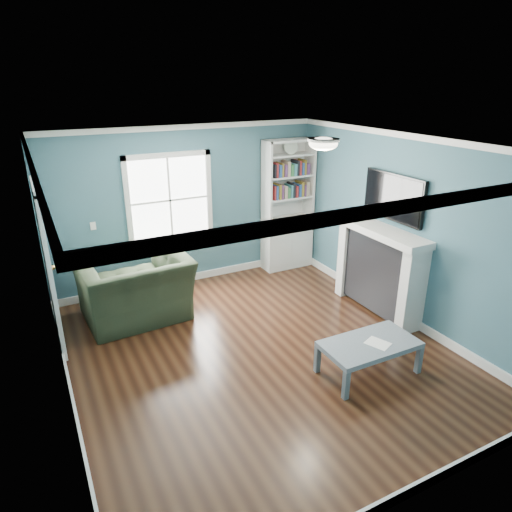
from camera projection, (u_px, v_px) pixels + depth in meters
name	position (u px, v px, depth m)	size (l,w,h in m)	color
floor	(259.00, 352.00, 5.82)	(5.00, 5.00, 0.00)	black
room_walls	(259.00, 235.00, 5.24)	(5.00, 5.00, 5.00)	#3A6777
trim	(259.00, 262.00, 5.37)	(4.50, 5.00, 2.60)	white
window	(170.00, 200.00, 7.22)	(1.40, 0.06, 1.50)	white
bookshelf	(287.00, 218.00, 8.14)	(0.90, 0.35, 2.31)	silver
fireplace	(379.00, 271.00, 6.64)	(0.44, 1.58, 1.30)	black
tv	(394.00, 197.00, 6.29)	(0.06, 1.10, 0.65)	black
door	(48.00, 268.00, 5.64)	(0.12, 0.98, 2.17)	silver
ceiling_fixture	(323.00, 143.00, 5.35)	(0.38, 0.38, 0.15)	white
light_switch	(93.00, 226.00, 6.80)	(0.08, 0.01, 0.12)	white
recliner	(134.00, 278.00, 6.42)	(1.46, 0.95, 1.27)	#1F2D1C
coffee_table	(369.00, 346.00, 5.30)	(1.13, 0.62, 0.41)	#4E585E
paper_sheet	(378.00, 343.00, 5.26)	(0.21, 0.26, 0.00)	white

